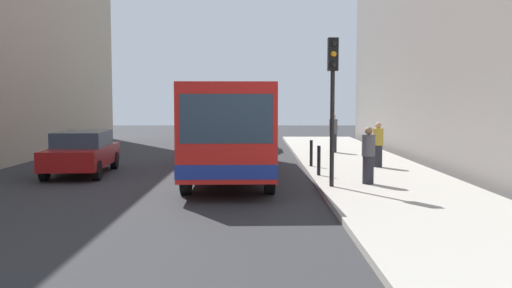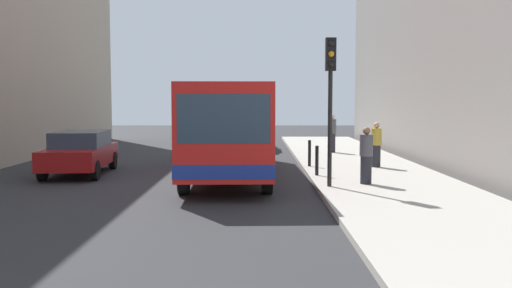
{
  "view_description": "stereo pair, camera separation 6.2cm",
  "coord_description": "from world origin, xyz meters",
  "px_view_note": "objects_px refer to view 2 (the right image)",
  "views": [
    {
      "loc": [
        1.44,
        -16.82,
        2.54
      ],
      "look_at": [
        1.49,
        0.14,
        1.22
      ],
      "focal_mm": 39.25,
      "sensor_mm": 36.0,
      "label": 1
    },
    {
      "loc": [
        1.5,
        -16.82,
        2.54
      ],
      "look_at": [
        1.49,
        0.14,
        1.22
      ],
      "focal_mm": 39.25,
      "sensor_mm": 36.0,
      "label": 2
    }
  ],
  "objects_px": {
    "pedestrian_near_signal": "(367,156)",
    "traffic_light": "(331,84)",
    "pedestrian_mid_sidewalk": "(377,145)",
    "pedestrian_far_sidewalk": "(333,133)",
    "bollard_mid": "(310,153)",
    "car_beside_bus": "(81,152)",
    "car_behind_bus": "(252,134)",
    "bus": "(229,124)",
    "bollard_near": "(317,161)"
  },
  "relations": [
    {
      "from": "traffic_light",
      "to": "pedestrian_near_signal",
      "type": "xyz_separation_m",
      "value": [
        1.11,
        0.49,
        -2.04
      ]
    },
    {
      "from": "car_beside_bus",
      "to": "bollard_near",
      "type": "height_order",
      "value": "car_beside_bus"
    },
    {
      "from": "bus",
      "to": "pedestrian_mid_sidewalk",
      "type": "height_order",
      "value": "bus"
    },
    {
      "from": "car_beside_bus",
      "to": "car_behind_bus",
      "type": "height_order",
      "value": "same"
    },
    {
      "from": "traffic_light",
      "to": "bollard_mid",
      "type": "bearing_deg",
      "value": 91.2
    },
    {
      "from": "car_beside_bus",
      "to": "traffic_light",
      "type": "bearing_deg",
      "value": 151.65
    },
    {
      "from": "car_beside_bus",
      "to": "pedestrian_far_sidewalk",
      "type": "bearing_deg",
      "value": -149.25
    },
    {
      "from": "pedestrian_mid_sidewalk",
      "to": "pedestrian_far_sidewalk",
      "type": "bearing_deg",
      "value": 133.64
    },
    {
      "from": "bus",
      "to": "pedestrian_near_signal",
      "type": "distance_m",
      "value": 5.23
    },
    {
      "from": "car_behind_bus",
      "to": "traffic_light",
      "type": "distance_m",
      "value": 13.89
    },
    {
      "from": "car_beside_bus",
      "to": "bollard_near",
      "type": "bearing_deg",
      "value": 166.42
    },
    {
      "from": "car_behind_bus",
      "to": "car_beside_bus",
      "type": "bearing_deg",
      "value": 60.47
    },
    {
      "from": "pedestrian_mid_sidewalk",
      "to": "traffic_light",
      "type": "bearing_deg",
      "value": -80.96
    },
    {
      "from": "bus",
      "to": "pedestrian_mid_sidewalk",
      "type": "xyz_separation_m",
      "value": [
        5.27,
        0.93,
        -0.78
      ]
    },
    {
      "from": "traffic_light",
      "to": "pedestrian_far_sidewalk",
      "type": "xyz_separation_m",
      "value": [
        1.46,
        10.27,
        -1.97
      ]
    },
    {
      "from": "traffic_light",
      "to": "bollard_near",
      "type": "bearing_deg",
      "value": 92.47
    },
    {
      "from": "pedestrian_near_signal",
      "to": "pedestrian_mid_sidewalk",
      "type": "distance_m",
      "value": 4.23
    },
    {
      "from": "bus",
      "to": "pedestrian_mid_sidewalk",
      "type": "distance_m",
      "value": 5.41
    },
    {
      "from": "bus",
      "to": "bollard_mid",
      "type": "xyz_separation_m",
      "value": [
        2.9,
        1.16,
        -1.1
      ]
    },
    {
      "from": "pedestrian_mid_sidewalk",
      "to": "pedestrian_far_sidewalk",
      "type": "xyz_separation_m",
      "value": [
        -0.81,
        5.72,
        0.09
      ]
    },
    {
      "from": "bus",
      "to": "traffic_light",
      "type": "relative_size",
      "value": 2.71
    },
    {
      "from": "bus",
      "to": "pedestrian_mid_sidewalk",
      "type": "bearing_deg",
      "value": -171.76
    },
    {
      "from": "car_behind_bus",
      "to": "pedestrian_near_signal",
      "type": "xyz_separation_m",
      "value": [
        3.37,
        -13.03,
        0.18
      ]
    },
    {
      "from": "bus",
      "to": "bollard_near",
      "type": "bearing_deg",
      "value": 153.99
    },
    {
      "from": "bus",
      "to": "pedestrian_mid_sidewalk",
      "type": "relative_size",
      "value": 6.9
    },
    {
      "from": "bus",
      "to": "bollard_mid",
      "type": "bearing_deg",
      "value": -160.0
    },
    {
      "from": "pedestrian_far_sidewalk",
      "to": "bollard_mid",
      "type": "bearing_deg",
      "value": -86.7
    },
    {
      "from": "bollard_near",
      "to": "car_beside_bus",
      "type": "bearing_deg",
      "value": 170.2
    },
    {
      "from": "bollard_mid",
      "to": "pedestrian_mid_sidewalk",
      "type": "relative_size",
      "value": 0.59
    },
    {
      "from": "car_beside_bus",
      "to": "pedestrian_near_signal",
      "type": "bearing_deg",
      "value": 156.99
    },
    {
      "from": "bollard_mid",
      "to": "pedestrian_far_sidewalk",
      "type": "relative_size",
      "value": 0.54
    },
    {
      "from": "bus",
      "to": "car_behind_bus",
      "type": "relative_size",
      "value": 2.5
    },
    {
      "from": "traffic_light",
      "to": "car_behind_bus",
      "type": "bearing_deg",
      "value": 99.5
    },
    {
      "from": "pedestrian_near_signal",
      "to": "pedestrian_far_sidewalk",
      "type": "distance_m",
      "value": 9.79
    },
    {
      "from": "pedestrian_near_signal",
      "to": "car_beside_bus",
      "type": "bearing_deg",
      "value": -118.57
    },
    {
      "from": "bus",
      "to": "car_beside_bus",
      "type": "distance_m",
      "value": 5.18
    },
    {
      "from": "car_behind_bus",
      "to": "bollard_near",
      "type": "height_order",
      "value": "car_behind_bus"
    },
    {
      "from": "car_behind_bus",
      "to": "traffic_light",
      "type": "height_order",
      "value": "traffic_light"
    },
    {
      "from": "bollard_near",
      "to": "traffic_light",
      "type": "bearing_deg",
      "value": -87.53
    },
    {
      "from": "bollard_near",
      "to": "bollard_mid",
      "type": "bearing_deg",
      "value": 90.0
    },
    {
      "from": "bollard_near",
      "to": "pedestrian_mid_sidewalk",
      "type": "height_order",
      "value": "pedestrian_mid_sidewalk"
    },
    {
      "from": "car_behind_bus",
      "to": "bollard_near",
      "type": "relative_size",
      "value": 4.67
    },
    {
      "from": "car_behind_bus",
      "to": "pedestrian_far_sidewalk",
      "type": "height_order",
      "value": "pedestrian_far_sidewalk"
    },
    {
      "from": "car_beside_bus",
      "to": "bollard_mid",
      "type": "xyz_separation_m",
      "value": [
        8.0,
        1.08,
        -0.16
      ]
    },
    {
      "from": "pedestrian_near_signal",
      "to": "bollard_near",
      "type": "bearing_deg",
      "value": -155.85
    },
    {
      "from": "pedestrian_near_signal",
      "to": "traffic_light",
      "type": "bearing_deg",
      "value": -75.55
    },
    {
      "from": "bus",
      "to": "pedestrian_near_signal",
      "type": "relative_size",
      "value": 6.78
    },
    {
      "from": "car_beside_bus",
      "to": "pedestrian_far_sidewalk",
      "type": "distance_m",
      "value": 11.6
    },
    {
      "from": "bollard_mid",
      "to": "pedestrian_mid_sidewalk",
      "type": "bearing_deg",
      "value": -5.51
    },
    {
      "from": "car_behind_bus",
      "to": "pedestrian_mid_sidewalk",
      "type": "relative_size",
      "value": 2.76
    }
  ]
}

